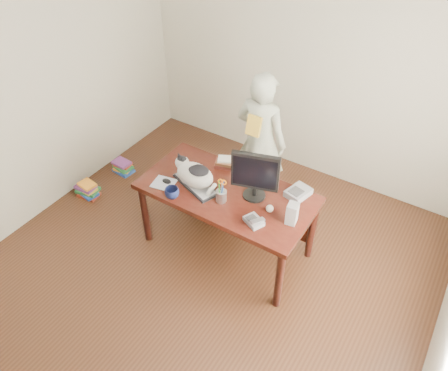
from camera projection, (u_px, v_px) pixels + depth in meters
room at (183, 175)px, 3.18m from camera, size 4.50×4.50×4.50m
desk at (231, 198)px, 4.10m from camera, size 1.60×0.80×0.75m
keyboard at (195, 184)px, 4.00m from camera, size 0.52×0.34×0.03m
cat at (194, 173)px, 3.93m from camera, size 0.47×0.34×0.27m
monitor at (255, 174)px, 3.72m from camera, size 0.41×0.25×0.47m
pen_cup at (221, 195)px, 3.81m from camera, size 0.11×0.11×0.25m
mousepad at (164, 183)px, 4.03m from camera, size 0.23×0.22×0.00m
mouse at (167, 181)px, 4.02m from camera, size 0.10×0.08×0.04m
coffee_mug at (172, 193)px, 3.86m from camera, size 0.18×0.18×0.10m
phone at (254, 221)px, 3.63m from camera, size 0.20×0.17×0.07m
speaker at (292, 214)px, 3.59m from camera, size 0.10×0.11×0.20m
baseball at (270, 209)px, 3.73m from camera, size 0.07×0.07×0.07m
book_stack at (226, 162)px, 4.22m from camera, size 0.26×0.23×0.08m
calculator at (298, 193)px, 3.89m from camera, size 0.21×0.25×0.07m
person at (261, 141)px, 4.52m from camera, size 0.56×0.37×1.54m
held_book at (254, 126)px, 4.23m from camera, size 0.15×0.09×0.20m
book_pile_a at (88, 190)px, 4.97m from camera, size 0.27×0.22×0.18m
book_pile_b at (123, 167)px, 5.32m from camera, size 0.26×0.20×0.15m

